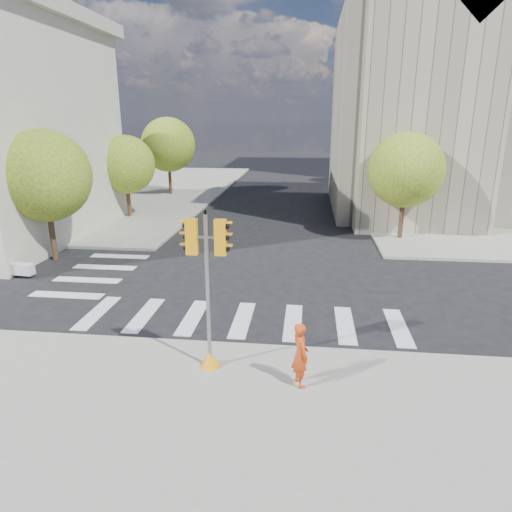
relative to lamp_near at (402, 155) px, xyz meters
The scene contains 15 objects.
ground 16.76m from the lamp_near, 119.74° to the right, with size 160.00×160.00×0.00m, color black.
sidewalk_far_right 17.56m from the lamp_near, 45.00° to the left, with size 28.00×40.00×0.15m, color gray.
sidewalk_far_left 30.79m from the lamp_near, 156.80° to the left, with size 28.00×40.00×0.15m, color gray.
civic_building 9.54m from the lamp_near, 34.00° to the left, with size 26.00×16.00×19.39m.
office_tower 32.99m from the lamp_near, 63.43° to the left, with size 20.00×18.00×30.00m, color #9EA0A3.
tree_lw_near 21.03m from the lamp_near, 151.61° to the right, with size 4.40×4.40×6.41m.
tree_lw_mid 18.52m from the lamp_near, behind, with size 4.00×4.00×5.77m.
tree_lw_far 21.03m from the lamp_near, 151.61° to the left, with size 4.80×4.80×6.95m.
tree_re_near 4.07m from the lamp_near, 97.13° to the right, with size 4.20×4.20×6.16m.
tree_re_mid 8.02m from the lamp_near, 93.58° to the left, with size 4.60×4.60×6.66m.
tree_re_far 20.02m from the lamp_near, 91.43° to the left, with size 4.00×4.00×5.88m.
lamp_near is the anchor object (origin of this frame).
lamp_far 14.00m from the lamp_near, 90.00° to the left, with size 0.35×0.18×8.11m.
traffic_signal 21.41m from the lamp_near, 113.63° to the right, with size 1.06×0.56×4.48m.
photographer 21.28m from the lamp_near, 106.59° to the right, with size 0.64×0.42×1.75m, color #C03B12.
Camera 1 is at (2.07, -16.68, 6.90)m, focal length 32.00 mm.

